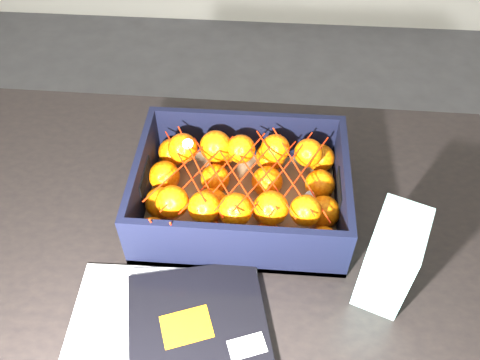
# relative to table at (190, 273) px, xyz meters

# --- Properties ---
(ground) EXTENTS (3.50, 3.50, 0.00)m
(ground) POSITION_rel_table_xyz_m (0.13, 0.26, -0.65)
(ground) COLOR #3B3B3E
(ground) RESTS_ON ground
(table) EXTENTS (1.21, 0.81, 0.75)m
(table) POSITION_rel_table_xyz_m (0.00, 0.00, 0.00)
(table) COLOR black
(table) RESTS_ON ground
(magazine_stack) EXTENTS (0.35, 0.32, 0.02)m
(magazine_stack) POSITION_rel_table_xyz_m (0.01, -0.20, 0.11)
(magazine_stack) COLOR silver
(magazine_stack) RESTS_ON table
(produce_crate) EXTENTS (0.37, 0.28, 0.12)m
(produce_crate) POSITION_rel_table_xyz_m (0.09, 0.09, 0.14)
(produce_crate) COLOR olive
(produce_crate) RESTS_ON table
(clementine_heap) EXTENTS (0.35, 0.26, 0.10)m
(clementine_heap) POSITION_rel_table_xyz_m (0.09, 0.09, 0.16)
(clementine_heap) COLOR #EE6005
(clementine_heap) RESTS_ON produce_crate
(mesh_net) EXTENTS (0.31, 0.25, 0.09)m
(mesh_net) POSITION_rel_table_xyz_m (0.08, 0.08, 0.20)
(mesh_net) COLOR red
(mesh_net) RESTS_ON clementine_heap
(retail_carton) EXTENTS (0.11, 0.13, 0.16)m
(retail_carton) POSITION_rel_table_xyz_m (0.33, -0.06, 0.18)
(retail_carton) COLOR white
(retail_carton) RESTS_ON table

